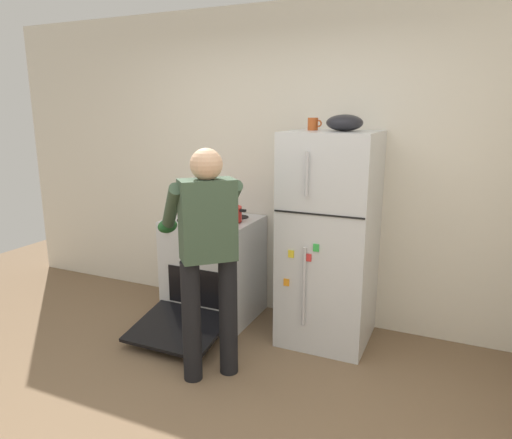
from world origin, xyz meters
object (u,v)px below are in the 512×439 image
(person_cook, at_px, (207,243))
(coffee_mug, at_px, (313,124))
(refrigerator, at_px, (330,239))
(mixing_bowl, at_px, (345,123))
(pepper_mill, at_px, (195,200))
(stove_range, at_px, (213,269))
(red_pot, at_px, (227,214))

(person_cook, distance_m, coffee_mug, 1.27)
(refrigerator, xyz_separation_m, mixing_bowl, (0.08, 0.00, 0.90))
(coffee_mug, relative_size, mixing_bowl, 0.41)
(coffee_mug, height_order, mixing_bowl, mixing_bowl)
(person_cook, distance_m, pepper_mill, 1.30)
(refrigerator, height_order, mixing_bowl, mixing_bowl)
(refrigerator, bearing_deg, person_cook, -125.24)
(stove_range, bearing_deg, mixing_bowl, 0.90)
(person_cook, height_order, mixing_bowl, mixing_bowl)
(refrigerator, distance_m, person_cook, 1.07)
(refrigerator, bearing_deg, red_pot, -176.81)
(pepper_mill, bearing_deg, person_cook, -55.17)
(refrigerator, bearing_deg, pepper_mill, 171.57)
(red_pot, distance_m, coffee_mug, 1.05)
(pepper_mill, distance_m, mixing_bowl, 1.62)
(stove_range, distance_m, mixing_bowl, 1.72)
(coffee_mug, distance_m, mixing_bowl, 0.26)
(refrigerator, height_order, person_cook, refrigerator)
(red_pot, bearing_deg, pepper_mill, 151.48)
(mixing_bowl, bearing_deg, red_pot, -177.06)
(refrigerator, xyz_separation_m, person_cook, (-0.61, -0.86, 0.12))
(person_cook, bearing_deg, coffee_mug, 64.65)
(mixing_bowl, bearing_deg, coffee_mug, 169.01)
(refrigerator, relative_size, stove_range, 1.39)
(stove_range, distance_m, red_pot, 0.55)
(stove_range, relative_size, coffee_mug, 10.80)
(stove_range, bearing_deg, coffee_mug, 4.43)
(red_pot, xyz_separation_m, pepper_mill, (-0.46, 0.25, 0.04))
(refrigerator, bearing_deg, stove_range, -179.05)
(refrigerator, distance_m, coffee_mug, 0.91)
(stove_range, height_order, coffee_mug, coffee_mug)
(person_cook, bearing_deg, mixing_bowl, 51.38)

